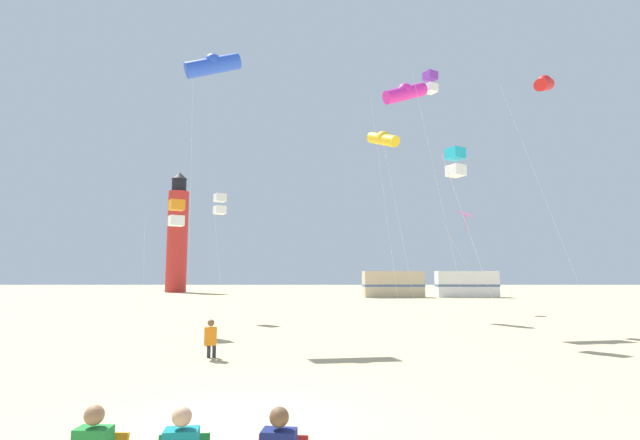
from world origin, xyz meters
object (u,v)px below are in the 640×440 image
Objects in this scene: kite_flyer_standing at (211,338)px; kite_tube_gold at (383,139)px; lighthouse_distant at (178,235)px; kite_tube_blue at (213,65)px; kite_box_cyan at (456,162)px; rv_van_white at (467,284)px; kite_box_white at (220,204)px; rv_van_tan at (393,284)px; kite_tube_magenta at (405,93)px; kite_box_orange at (177,213)px; kite_diamond_rainbow at (466,217)px; kite_box_violet at (431,83)px; kite_tube_scarlet at (545,84)px.

kite_tube_gold reaches higher than kite_flyer_standing.
kite_flyer_standing is 0.07× the size of lighthouse_distant.
kite_box_cyan is at bearing -7.16° from kite_tube_blue.
kite_box_cyan reaches higher than rv_van_white.
lighthouse_distant is (-16.65, 50.40, 7.22)m from kite_flyer_standing.
kite_flyer_standing is 53.56m from lighthouse_distant.
rv_van_tan is (13.53, 24.66, -5.02)m from kite_box_white.
kite_tube_magenta is 12.99m from kite_box_orange.
kite_tube_blue is at bearing -81.62° from kite_flyer_standing.
kite_tube_magenta reaches higher than rv_van_tan.
kite_flyer_standing is 0.09× the size of kite_tube_blue.
kite_tube_blue is at bearing -158.25° from kite_tube_magenta.
kite_box_orange reaches higher than kite_flyer_standing.
lighthouse_distant is (-13.55, 44.15, 2.69)m from kite_box_orange.
kite_box_orange is (-16.11, -10.78, -1.13)m from kite_diamond_rainbow.
kite_box_violet is 4.85m from kite_tube_gold.
kite_tube_magenta is at bearing -165.51° from kite_tube_scarlet.
kite_tube_blue is (-10.70, -4.58, -1.13)m from kite_box_violet.
kite_box_cyan is (1.03, -4.92, -4.90)m from kite_tube_magenta.
rv_van_white reaches higher than kite_flyer_standing.
kite_box_cyan is 0.45× the size of lighthouse_distant.
kite_box_cyan reaches higher than kite_flyer_standing.
lighthouse_distant is 2.56× the size of rv_van_tan.
kite_diamond_rainbow is 44.67m from lighthouse_distant.
rv_van_white is (11.47, 27.57, -10.45)m from kite_tube_magenta.
kite_tube_scarlet is 8.74m from kite_tube_magenta.
kite_diamond_rainbow is at bearing -87.74° from rv_van_tan.
kite_tube_blue is 11.27m from kite_box_cyan.
kite_flyer_standing is 13.45m from kite_box_white.
kite_tube_blue is at bearing -115.48° from rv_van_tan.
kite_tube_scarlet is 28.22m from rv_van_white.
kite_tube_gold is at bearing 37.37° from kite_box_orange.
kite_diamond_rainbow is at bearing 55.48° from kite_tube_magenta.
kite_tube_gold is 43.53m from lighthouse_distant.
kite_flyer_standing is at bearing -127.39° from kite_diamond_rainbow.
lighthouse_distant is 38.79m from rv_van_white.
rv_van_tan is at bearing 61.25° from kite_box_white.
kite_tube_gold is 2.01× the size of kite_box_orange.
kite_tube_scarlet is 2.44× the size of kite_box_orange.
kite_tube_magenta is 1.91× the size of rv_van_tan.
kite_box_orange is 5.83m from kite_box_white.
kite_diamond_rainbow is at bearing -103.92° from rv_van_white.
kite_tube_gold is 10.75m from kite_box_white.
kite_flyer_standing is 0.18× the size of rv_van_tan.
kite_box_violet is at bearing -107.18° from rv_van_white.
kite_box_white is 13.47m from kite_box_cyan.
lighthouse_distant is at bearing 107.06° from kite_box_orange.
kite_tube_blue is at bearing -120.22° from rv_van_white.
lighthouse_distant reaches higher than kite_diamond_rainbow.
kite_tube_blue is 1.07× the size of kite_tube_gold.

